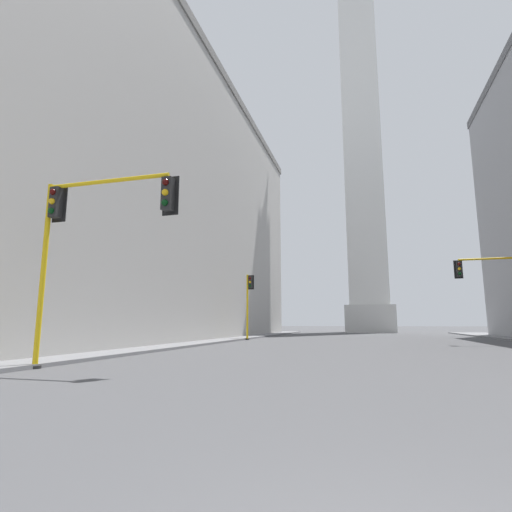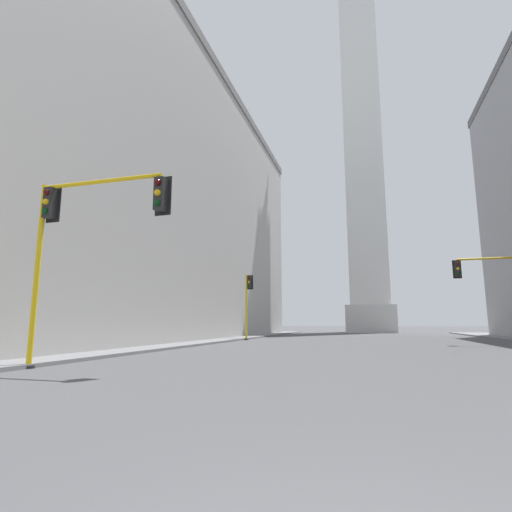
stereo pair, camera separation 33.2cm
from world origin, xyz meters
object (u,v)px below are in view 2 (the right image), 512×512
Objects in this scene: traffic_light_mid_right at (509,277)px; obelisk at (362,125)px; traffic_light_mid_left at (248,297)px; traffic_light_near_left at (80,223)px.

obelisk is at bearing 104.02° from traffic_light_mid_right.
traffic_light_mid_left is (-20.12, 4.02, -0.76)m from traffic_light_mid_right.
traffic_light_near_left is (-9.53, -57.13, -31.23)m from obelisk.
obelisk is 12.56× the size of traffic_light_mid_left.
traffic_light_mid_right is 20.53m from traffic_light_mid_left.
obelisk is 12.23× the size of traffic_light_mid_right.
obelisk is 49.58m from traffic_light_mid_right.
obelisk is 47.49m from traffic_light_mid_left.
obelisk reaches higher than traffic_light_near_left.
traffic_light_near_left reaches higher than traffic_light_mid_left.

